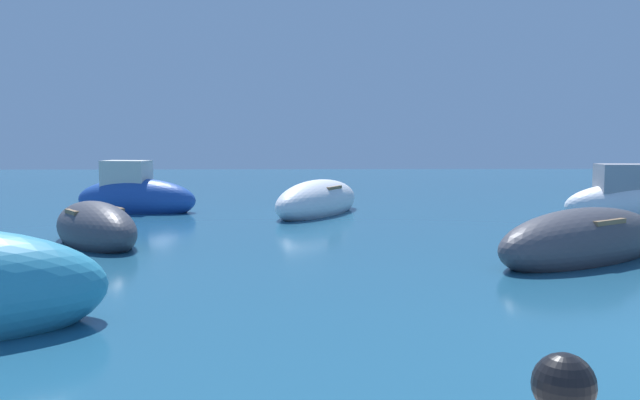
{
  "coord_description": "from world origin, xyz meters",
  "views": [
    {
      "loc": [
        -4.94,
        -5.76,
        2.15
      ],
      "look_at": [
        -4.51,
        10.23,
        0.64
      ],
      "focal_mm": 36.67,
      "sensor_mm": 36.0,
      "label": 1
    }
  ],
  "objects_px": {
    "moored_boat_0": "(583,241)",
    "moored_boat_2": "(95,229)",
    "moored_boat_1": "(318,202)",
    "moored_boat_5": "(135,197)"
  },
  "relations": [
    {
      "from": "moored_boat_0",
      "to": "moored_boat_2",
      "type": "xyz_separation_m",
      "value": [
        -9.2,
        1.99,
        -0.02
      ]
    },
    {
      "from": "moored_boat_1",
      "to": "moored_boat_2",
      "type": "xyz_separation_m",
      "value": [
        -4.67,
        -5.28,
        -0.03
      ]
    },
    {
      "from": "moored_boat_2",
      "to": "moored_boat_5",
      "type": "distance_m",
      "value": 6.02
    },
    {
      "from": "moored_boat_2",
      "to": "moored_boat_5",
      "type": "xyz_separation_m",
      "value": [
        -0.71,
        5.98,
        0.12
      ]
    },
    {
      "from": "moored_boat_1",
      "to": "moored_boat_2",
      "type": "relative_size",
      "value": 1.39
    },
    {
      "from": "moored_boat_0",
      "to": "moored_boat_5",
      "type": "distance_m",
      "value": 12.72
    },
    {
      "from": "moored_boat_0",
      "to": "moored_boat_5",
      "type": "height_order",
      "value": "moored_boat_5"
    },
    {
      "from": "moored_boat_0",
      "to": "moored_boat_5",
      "type": "xyz_separation_m",
      "value": [
        -9.91,
        7.98,
        0.1
      ]
    },
    {
      "from": "moored_boat_1",
      "to": "moored_boat_5",
      "type": "relative_size",
      "value": 1.19
    },
    {
      "from": "moored_boat_1",
      "to": "moored_boat_2",
      "type": "height_order",
      "value": "moored_boat_1"
    }
  ]
}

